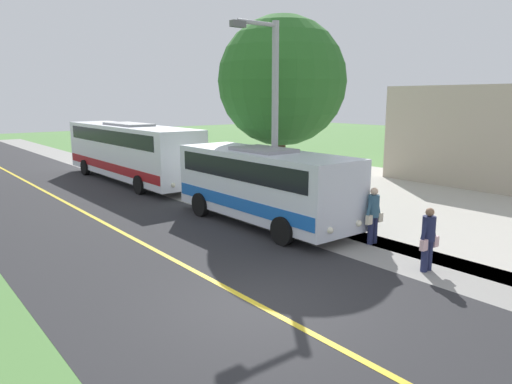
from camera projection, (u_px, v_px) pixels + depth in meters
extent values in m
plane|color=#548442|center=(262.00, 307.00, 10.26)|extent=(120.00, 120.00, 0.00)
cube|color=#28282B|center=(262.00, 307.00, 10.26)|extent=(8.00, 100.00, 0.01)
cube|color=gray|center=(404.00, 258.00, 13.44)|extent=(2.40, 100.00, 0.01)
cube|color=gold|center=(262.00, 307.00, 10.26)|extent=(0.16, 100.00, 0.00)
cube|color=silver|center=(263.00, 183.00, 16.82)|extent=(2.30, 7.59, 2.27)
cube|color=blue|center=(263.00, 199.00, 16.93)|extent=(2.34, 7.44, 0.44)
cube|color=black|center=(263.00, 167.00, 16.71)|extent=(2.34, 6.83, 0.70)
cube|color=gray|center=(263.00, 149.00, 16.59)|extent=(1.38, 2.28, 0.12)
cylinder|color=black|center=(334.00, 219.00, 15.92)|extent=(0.25, 0.90, 0.90)
cylinder|color=black|center=(283.00, 231.00, 14.51)|extent=(0.25, 0.90, 0.90)
cylinder|color=black|center=(248.00, 197.00, 19.53)|extent=(0.25, 0.90, 0.90)
cylinder|color=black|center=(201.00, 205.00, 18.12)|extent=(0.25, 0.90, 0.90)
sphere|color=#F2EACC|center=(359.00, 223.00, 14.44)|extent=(0.20, 0.20, 0.20)
sphere|color=#F2EACC|center=(330.00, 230.00, 13.66)|extent=(0.20, 0.20, 0.20)
cube|color=white|center=(130.00, 150.00, 25.53)|extent=(2.42, 11.77, 2.67)
cube|color=maroon|center=(130.00, 165.00, 25.68)|extent=(2.46, 11.54, 0.44)
cube|color=black|center=(129.00, 136.00, 25.38)|extent=(2.46, 10.60, 0.70)
cube|color=gray|center=(128.00, 124.00, 25.26)|extent=(1.45, 3.53, 0.12)
cylinder|color=black|center=(184.00, 179.00, 23.71)|extent=(0.25, 0.90, 0.90)
cylinder|color=black|center=(139.00, 185.00, 22.23)|extent=(0.25, 0.90, 0.90)
cylinder|color=black|center=(124.00, 164.00, 29.31)|extent=(0.25, 0.90, 0.90)
cylinder|color=black|center=(85.00, 167.00, 27.82)|extent=(0.25, 0.90, 0.90)
sphere|color=#F2EACC|center=(199.00, 182.00, 21.60)|extent=(0.20, 0.20, 0.20)
sphere|color=#F2EACC|center=(173.00, 185.00, 20.78)|extent=(0.20, 0.20, 0.20)
cylinder|color=#1E2347|center=(429.00, 255.00, 12.42)|extent=(0.18, 0.18, 0.82)
cylinder|color=#1E2347|center=(425.00, 257.00, 12.29)|extent=(0.18, 0.18, 0.82)
cylinder|color=#1E2347|center=(429.00, 229.00, 12.21)|extent=(0.34, 0.34, 0.65)
sphere|color=#8C664C|center=(430.00, 212.00, 12.13)|extent=(0.22, 0.22, 0.22)
cylinder|color=#1E2347|center=(433.00, 226.00, 12.32)|extent=(0.28, 0.10, 0.59)
cube|color=beige|center=(435.00, 241.00, 12.41)|extent=(0.20, 0.12, 0.28)
cylinder|color=#1E2347|center=(425.00, 229.00, 12.09)|extent=(0.28, 0.10, 0.59)
cube|color=beige|center=(424.00, 245.00, 12.09)|extent=(0.20, 0.12, 0.28)
cylinder|color=#1E2347|center=(374.00, 230.00, 14.74)|extent=(0.18, 0.18, 0.86)
cylinder|color=#1E2347|center=(370.00, 231.00, 14.61)|extent=(0.18, 0.18, 0.86)
cylinder|color=#335972|center=(374.00, 206.00, 14.53)|extent=(0.34, 0.34, 0.68)
sphere|color=beige|center=(374.00, 191.00, 14.44)|extent=(0.23, 0.23, 0.23)
cylinder|color=#335972|center=(377.00, 204.00, 14.63)|extent=(0.28, 0.10, 0.61)
cube|color=beige|center=(380.00, 217.00, 14.72)|extent=(0.20, 0.12, 0.28)
cylinder|color=#335972|center=(370.00, 206.00, 14.41)|extent=(0.28, 0.10, 0.61)
cube|color=beige|center=(369.00, 220.00, 14.40)|extent=(0.20, 0.12, 0.28)
cylinder|color=#9E9EA3|center=(275.00, 125.00, 16.77)|extent=(0.24, 0.24, 7.02)
cylinder|color=#9E9EA3|center=(257.00, 23.00, 15.63)|extent=(1.60, 0.14, 0.14)
cube|color=#59595B|center=(238.00, 24.00, 15.16)|extent=(0.50, 0.24, 0.20)
cylinder|color=brown|center=(281.00, 166.00, 20.41)|extent=(0.36, 0.36, 3.13)
sphere|color=#2D6B28|center=(282.00, 81.00, 19.72)|extent=(5.34, 5.34, 5.34)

